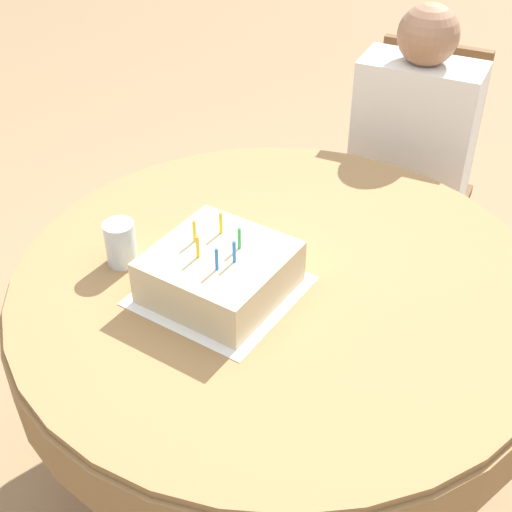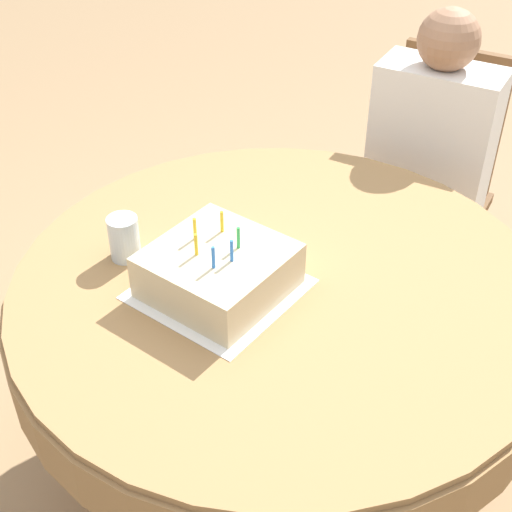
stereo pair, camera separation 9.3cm
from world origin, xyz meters
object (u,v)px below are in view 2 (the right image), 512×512
at_px(person, 428,152).
at_px(birthday_cake, 218,270).
at_px(chair, 430,184).
at_px(drinking_glass, 124,238).

relative_size(person, birthday_cake, 4.02).
bearing_deg(chair, person, -90.00).
xyz_separation_m(birthday_cake, drinking_glass, (-0.27, -0.04, 0.00)).
relative_size(chair, drinking_glass, 8.59).
distance_m(chair, drinking_glass, 1.21).
bearing_deg(person, chair, 90.00).
bearing_deg(person, birthday_cake, -100.84).
height_order(chair, birthday_cake, chair).
height_order(birthday_cake, drinking_glass, birthday_cake).
bearing_deg(person, drinking_glass, -114.77).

